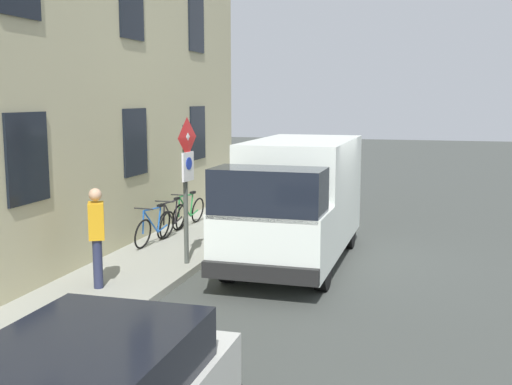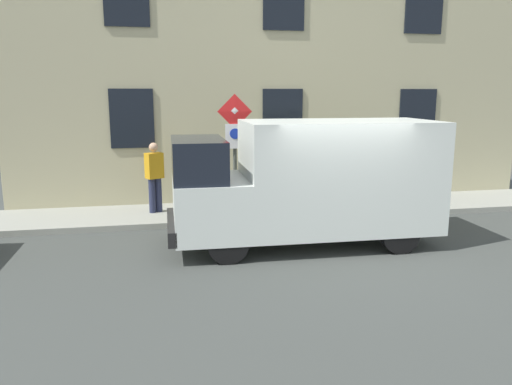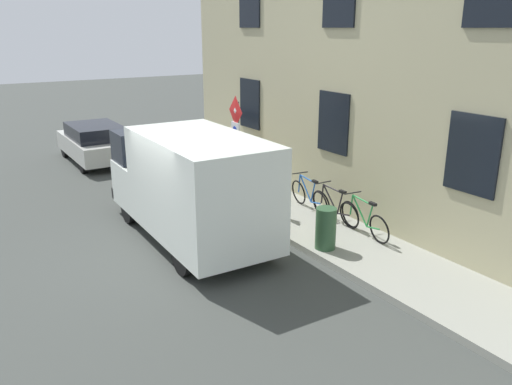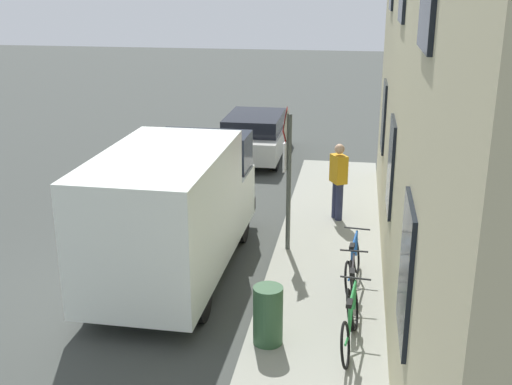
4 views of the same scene
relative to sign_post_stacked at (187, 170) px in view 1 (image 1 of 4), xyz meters
name	(u,v)px [view 1 (image 1 of 4)]	position (x,y,z in m)	size (l,w,h in m)	color
ground_plane	(321,259)	(-2.38, -1.59, -1.99)	(80.00, 80.00, 0.00)	#3C403C
sidewalk_slab	(180,246)	(0.84, -1.59, -1.92)	(2.09, 16.39, 0.14)	gray
building_facade	(118,81)	(2.23, -1.59, 1.75)	(0.75, 14.39, 7.48)	tan
sign_post_stacked	(187,170)	(0.00, 0.00, 0.00)	(0.17, 0.56, 2.75)	#474C47
delivery_van	(296,198)	(-1.91, -1.21, -0.66)	(2.09, 5.36, 2.50)	white
bicycle_green	(188,212)	(1.33, -3.41, -1.48)	(0.46, 1.71, 0.89)	black
bicycle_black	(173,219)	(1.33, -2.40, -1.48)	(0.46, 1.71, 0.89)	black
bicycle_blue	(155,228)	(1.33, -1.39, -1.48)	(0.46, 1.72, 0.89)	black
pedestrian	(97,234)	(0.94, 1.85, -0.92)	(0.42, 0.48, 1.72)	#262B47
litter_bin	(234,210)	(0.14, -3.50, -1.40)	(0.44, 0.44, 0.90)	#2D5133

